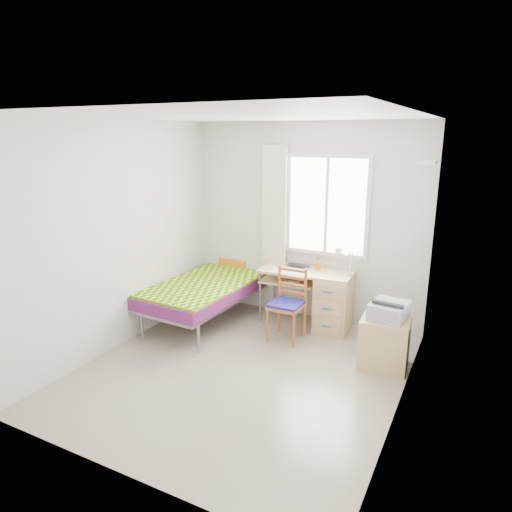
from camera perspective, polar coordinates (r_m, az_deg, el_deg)
The scene contains 17 objects.
floor at distance 5.02m, azimuth -1.73°, elevation -14.08°, with size 3.50×3.50×0.00m, color #BCAD93.
ceiling at distance 4.39m, azimuth -2.00°, elevation 17.11°, with size 3.50×3.50×0.00m, color white.
wall_back at distance 6.08m, azimuth 6.15°, elevation 4.15°, with size 3.20×3.20×0.00m, color silver.
wall_left at distance 5.47m, azimuth -16.72°, elevation 2.35°, with size 3.50×3.50×0.00m, color silver.
wall_right at distance 4.03m, azimuth 18.48°, elevation -2.19°, with size 3.50×3.50×0.00m, color silver.
window at distance 5.92m, azimuth 8.87°, elevation 6.21°, with size 1.10×0.04×1.30m.
curtain at distance 6.15m, azimuth 2.29°, elevation 5.76°, with size 0.35×0.05×1.70m, color #ECE4C3.
floating_shelf at distance 5.28m, azimuth 20.53°, elevation 10.96°, with size 0.20×0.32×0.03m, color white.
bed at distance 6.26m, azimuth -5.05°, elevation -3.49°, with size 1.13×2.23×0.94m.
desk at distance 5.91m, azimuth 9.04°, elevation -5.31°, with size 1.21×0.61×0.74m.
chair at distance 5.55m, azimuth 4.10°, elevation -5.47°, with size 0.39×0.39×0.89m.
cabinet at distance 5.17m, azimuth 15.73°, elevation -10.35°, with size 0.53×0.48×0.55m.
printer at distance 5.05m, azimuth 16.30°, elevation -6.49°, with size 0.40×0.45×0.18m.
laptop at distance 6.01m, azimuth 5.12°, elevation -1.32°, with size 0.31×0.20×0.02m, color black.
pen_cup at distance 5.98m, azimuth 7.75°, elevation -1.13°, with size 0.08×0.08×0.10m, color orange.
task_lamp at distance 5.64m, azimuth 10.93°, elevation -0.33°, with size 0.21×0.31×0.37m.
book at distance 6.02m, azimuth 4.25°, elevation -2.90°, with size 0.17×0.24×0.02m, color gray.
Camera 1 is at (2.13, -3.83, 2.44)m, focal length 32.00 mm.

